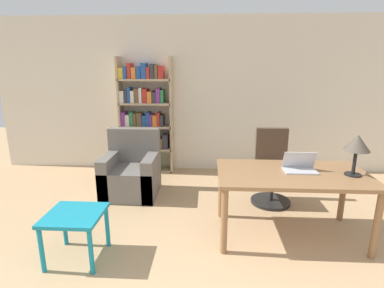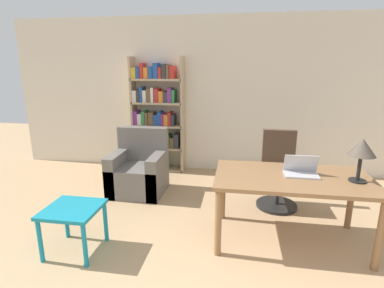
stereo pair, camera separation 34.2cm
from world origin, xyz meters
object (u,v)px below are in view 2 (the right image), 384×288
(table_lamp, at_px, (362,149))
(office_chair, at_px, (278,173))
(laptop, at_px, (301,171))
(bookshelf, at_px, (156,118))
(armchair, at_px, (139,172))
(side_table_blue, at_px, (73,215))
(desk, at_px, (292,185))

(table_lamp, xyz_separation_m, office_chair, (-0.64, 0.94, -0.63))
(laptop, height_order, office_chair, office_chair)
(table_lamp, xyz_separation_m, bookshelf, (-2.67, 2.10, -0.13))
(office_chair, xyz_separation_m, armchair, (-2.03, 0.14, -0.15))
(office_chair, xyz_separation_m, side_table_blue, (-2.18, -1.44, -0.05))
(armchair, distance_m, bookshelf, 1.20)
(armchair, bearing_deg, desk, -26.73)
(laptop, bearing_deg, armchair, 155.39)
(table_lamp, bearing_deg, laptop, 169.23)
(laptop, distance_m, table_lamp, 0.61)
(office_chair, height_order, armchair, office_chair)
(laptop, distance_m, side_table_blue, 2.40)
(side_table_blue, bearing_deg, office_chair, 33.55)
(table_lamp, bearing_deg, armchair, 157.94)
(laptop, xyz_separation_m, bookshelf, (-2.14, 2.00, 0.16))
(desk, distance_m, bookshelf, 2.92)
(table_lamp, xyz_separation_m, armchair, (-2.67, 1.08, -0.78))
(office_chair, distance_m, armchair, 2.04)
(armchair, bearing_deg, office_chair, -4.06)
(desk, bearing_deg, table_lamp, -4.37)
(table_lamp, height_order, bookshelf, bookshelf)
(desk, relative_size, laptop, 4.63)
(office_chair, bearing_deg, bookshelf, 150.22)
(office_chair, bearing_deg, table_lamp, -55.61)
(office_chair, distance_m, bookshelf, 2.39)
(desk, height_order, bookshelf, bookshelf)
(desk, distance_m, table_lamp, 0.75)
(desk, bearing_deg, laptop, 31.41)
(desk, height_order, laptop, laptop)
(bookshelf, bearing_deg, side_table_blue, -93.31)
(laptop, relative_size, bookshelf, 0.17)
(side_table_blue, relative_size, armchair, 0.56)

